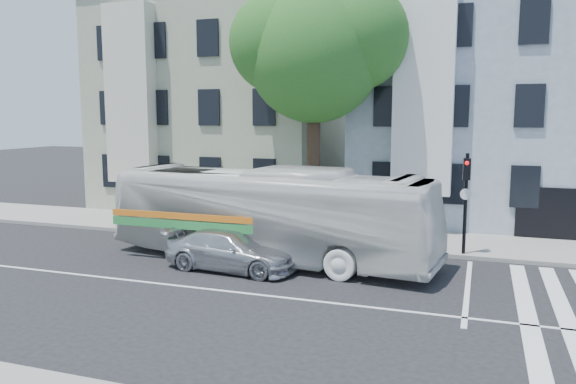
% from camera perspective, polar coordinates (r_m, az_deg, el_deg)
% --- Properties ---
extents(ground, '(120.00, 120.00, 0.00)m').
position_cam_1_polar(ground, '(16.49, -6.05, -10.03)').
color(ground, black).
rests_on(ground, ground).
extents(sidewalk_far, '(80.00, 4.00, 0.15)m').
position_cam_1_polar(sidewalk_far, '(23.71, 2.21, -4.27)').
color(sidewalk_far, gray).
rests_on(sidewalk_far, ground).
extents(building_left, '(12.00, 10.00, 11.00)m').
position_cam_1_polar(building_left, '(32.25, -6.14, 8.60)').
color(building_left, '#96A086').
rests_on(building_left, ground).
extents(building_right, '(12.00, 10.00, 11.00)m').
position_cam_1_polar(building_right, '(29.19, 19.87, 8.27)').
color(building_right, '#8895A2').
rests_on(building_right, ground).
extents(street_tree, '(7.30, 5.90, 11.10)m').
position_cam_1_polar(street_tree, '(24.03, 2.97, 14.48)').
color(street_tree, '#2D2116').
rests_on(street_tree, ground).
extents(bus, '(4.20, 11.97, 3.26)m').
position_cam_1_polar(bus, '(19.45, -1.90, -2.27)').
color(bus, silver).
rests_on(bus, ground).
extents(sedan, '(2.14, 4.59, 1.30)m').
position_cam_1_polar(sedan, '(18.56, -5.80, -5.91)').
color(sedan, silver).
rests_on(sedan, ground).
extents(hedge, '(8.51, 2.41, 0.70)m').
position_cam_1_polar(hedge, '(23.87, -8.14, -3.22)').
color(hedge, '#316320').
rests_on(hedge, sidewalk_far).
extents(traffic_signal, '(0.39, 0.51, 3.72)m').
position_cam_1_polar(traffic_signal, '(20.53, 17.62, 0.08)').
color(traffic_signal, black).
rests_on(traffic_signal, ground).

